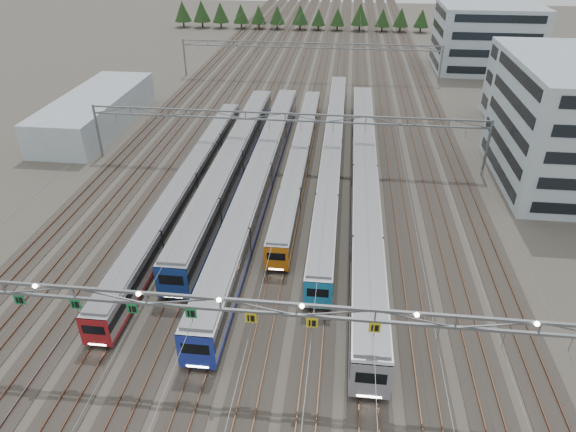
# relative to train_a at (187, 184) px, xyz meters

# --- Properties ---
(ground) EXTENTS (400.00, 400.00, 0.00)m
(ground) POSITION_rel_train_a_xyz_m (11.25, -28.52, -1.97)
(ground) COLOR #47423A
(ground) RESTS_ON ground
(track_bed) EXTENTS (54.00, 260.00, 5.42)m
(track_bed) POSITION_rel_train_a_xyz_m (11.25, 71.48, -0.48)
(track_bed) COLOR #2D2823
(track_bed) RESTS_ON ground
(train_a) EXTENTS (2.65, 54.62, 3.44)m
(train_a) POSITION_rel_train_a_xyz_m (0.00, 0.00, 0.00)
(train_a) COLOR black
(train_a) RESTS_ON ground
(train_b) EXTENTS (3.18, 53.80, 4.15)m
(train_b) POSITION_rel_train_a_xyz_m (4.50, 6.23, 0.36)
(train_b) COLOR black
(train_b) RESTS_ON ground
(train_c) EXTENTS (3.07, 63.45, 4.01)m
(train_c) POSITION_rel_train_a_xyz_m (9.00, 2.94, 0.29)
(train_c) COLOR black
(train_c) RESTS_ON ground
(train_d) EXTENTS (2.55, 51.56, 3.32)m
(train_d) POSITION_rel_train_a_xyz_m (13.50, 10.62, -0.06)
(train_d) COLOR black
(train_d) RESTS_ON ground
(train_e) EXTENTS (2.70, 66.74, 3.51)m
(train_e) POSITION_rel_train_a_xyz_m (18.00, 12.88, 0.03)
(train_e) COLOR black
(train_e) RESTS_ON ground
(train_f) EXTENTS (3.13, 67.85, 4.08)m
(train_f) POSITION_rel_train_a_xyz_m (22.50, 3.73, 0.32)
(train_f) COLOR black
(train_f) RESTS_ON ground
(gantry_near) EXTENTS (56.36, 0.61, 8.08)m
(gantry_near) POSITION_rel_train_a_xyz_m (11.20, -28.63, 5.12)
(gantry_near) COLOR slate
(gantry_near) RESTS_ON ground
(gantry_mid) EXTENTS (56.36, 0.36, 8.00)m
(gantry_mid) POSITION_rel_train_a_xyz_m (11.25, 11.48, 4.42)
(gantry_mid) COLOR slate
(gantry_mid) RESTS_ON ground
(gantry_far) EXTENTS (56.36, 0.36, 8.00)m
(gantry_far) POSITION_rel_train_a_xyz_m (11.25, 56.48, 4.42)
(gantry_far) COLOR slate
(gantry_far) RESTS_ON ground
(depot_bldg_mid) EXTENTS (14.00, 16.00, 13.07)m
(depot_bldg_mid) POSITION_rel_train_a_xyz_m (51.67, 32.68, 4.56)
(depot_bldg_mid) COLOR #97ABB4
(depot_bldg_mid) RESTS_ON ground
(depot_bldg_north) EXTENTS (22.00, 18.00, 14.33)m
(depot_bldg_north) POSITION_rel_train_a_xyz_m (50.78, 69.78, 5.19)
(depot_bldg_north) COLOR #97ABB4
(depot_bldg_north) RESTS_ON ground
(west_shed) EXTENTS (10.00, 30.00, 5.42)m
(west_shed) POSITION_rel_train_a_xyz_m (-22.71, 23.37, 0.74)
(west_shed) COLOR #97ABB4
(west_shed) RESTS_ON ground
(treeline) EXTENTS (87.50, 5.60, 7.02)m
(treeline) POSITION_rel_train_a_xyz_m (7.20, 111.76, 2.26)
(treeline) COLOR #332114
(treeline) RESTS_ON ground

